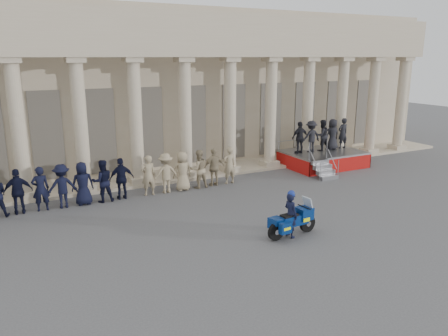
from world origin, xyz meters
TOP-DOWN VIEW (x-y plane):
  - ground at (0.00, 0.00)m, footprint 90.00×90.00m
  - building at (-0.00, 14.74)m, footprint 40.00×12.50m
  - officer_rank at (-4.73, 6.27)m, footprint 15.71×0.72m
  - reviewing_stand at (9.39, 6.99)m, footprint 4.47×4.23m
  - motorcycle at (1.82, -0.76)m, footprint 2.13×0.89m
  - rider at (1.70, -0.78)m, footprint 0.45×0.63m

SIDE VIEW (x-z plane):
  - ground at x=0.00m, z-range 0.00..0.00m
  - motorcycle at x=1.82m, z-range -0.09..1.27m
  - rider at x=1.70m, z-range 0.00..1.74m
  - officer_rank at x=-4.73m, z-range 0.00..1.91m
  - reviewing_stand at x=9.39m, z-range 0.13..2.87m
  - building at x=0.00m, z-range 0.02..9.02m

